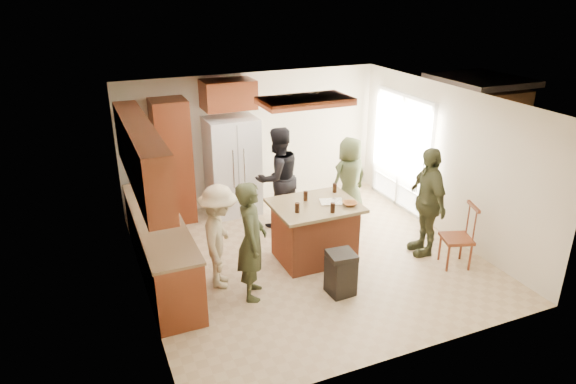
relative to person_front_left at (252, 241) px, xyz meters
name	(u,v)px	position (x,y,z in m)	size (l,w,h in m)	color
room_shell	(465,144)	(5.52, 2.28, 0.03)	(8.00, 5.20, 5.00)	tan
person_front_left	(252,241)	(0.00, 0.00, 0.00)	(0.61, 0.45, 1.67)	#30361F
person_behind_left	(278,178)	(1.15, 1.92, 0.05)	(0.86, 0.53, 1.78)	black
person_behind_right	(349,178)	(2.45, 1.72, -0.08)	(0.74, 0.48, 1.51)	#374126
person_side_right	(427,201)	(2.90, 0.10, 0.04)	(1.02, 0.52, 1.74)	#3F4126
person_counter	(220,237)	(-0.32, 0.43, -0.08)	(0.98, 0.45, 1.51)	tan
left_cabinetry	(154,216)	(-1.09, 1.04, 0.12)	(0.64, 3.00, 2.30)	maroon
back_wall_units	(187,145)	(-0.18, 2.84, 0.54)	(1.80, 0.60, 2.45)	maroon
refrigerator	(233,166)	(0.60, 2.76, 0.06)	(0.90, 0.76, 1.80)	white
kitchen_island	(315,231)	(1.21, 0.57, -0.36)	(1.28, 1.03, 0.93)	brown
island_items	(332,202)	(1.44, 0.47, 0.14)	(0.98, 0.74, 0.15)	silver
trash_bin	(341,273)	(1.13, -0.44, -0.52)	(0.39, 0.39, 0.63)	black
spindle_chair	(458,238)	(3.11, -0.45, -0.38)	(0.53, 0.53, 0.99)	maroon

